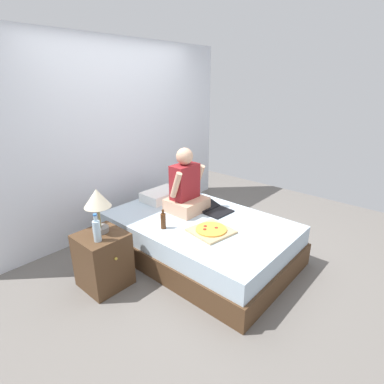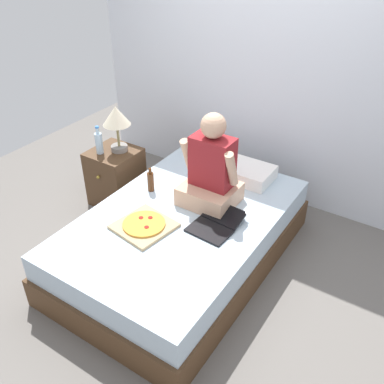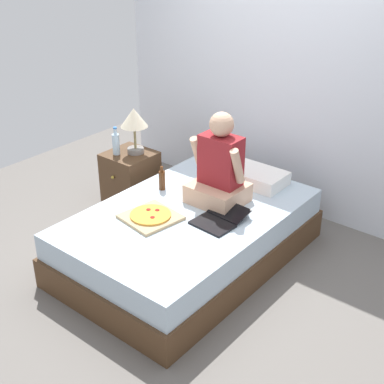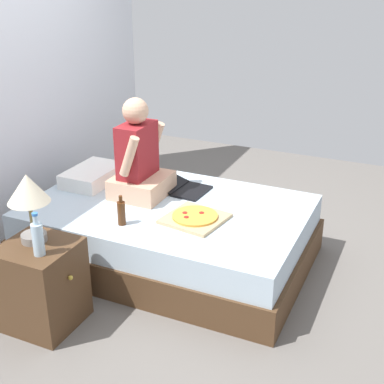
{
  "view_description": "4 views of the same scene",
  "coord_description": "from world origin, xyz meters",
  "px_view_note": "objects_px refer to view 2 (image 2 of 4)",
  "views": [
    {
      "loc": [
        -2.4,
        -2.01,
        1.99
      ],
      "look_at": [
        -0.08,
        0.05,
        0.82
      ],
      "focal_mm": 28.0,
      "sensor_mm": 36.0,
      "label": 1
    },
    {
      "loc": [
        1.57,
        -2.26,
        2.51
      ],
      "look_at": [
        0.07,
        0.03,
        0.7
      ],
      "focal_mm": 40.0,
      "sensor_mm": 36.0,
      "label": 2
    },
    {
      "loc": [
        2.43,
        -2.94,
        2.62
      ],
      "look_at": [
        0.1,
        -0.09,
        0.72
      ],
      "focal_mm": 50.0,
      "sensor_mm": 36.0,
      "label": 3
    },
    {
      "loc": [
        -3.29,
        -1.7,
        2.2
      ],
      "look_at": [
        -0.06,
        -0.23,
        0.65
      ],
      "focal_mm": 50.0,
      "sensor_mm": 36.0,
      "label": 4
    }
  ],
  "objects_px": {
    "bed": "(182,238)",
    "water_bottle": "(99,142)",
    "person_seated": "(211,171)",
    "nightstand_left": "(116,177)",
    "beer_bottle_on_bed": "(151,181)",
    "laptop": "(214,225)",
    "pizza_box": "(144,225)",
    "lamp_on_left_nightstand": "(116,119)"
  },
  "relations": [
    {
      "from": "nightstand_left",
      "to": "lamp_on_left_nightstand",
      "type": "height_order",
      "value": "lamp_on_left_nightstand"
    },
    {
      "from": "water_bottle",
      "to": "pizza_box",
      "type": "bearing_deg",
      "value": -30.33
    },
    {
      "from": "person_seated",
      "to": "water_bottle",
      "type": "bearing_deg",
      "value": -179.61
    },
    {
      "from": "nightstand_left",
      "to": "pizza_box",
      "type": "xyz_separation_m",
      "value": [
        0.91,
        -0.67,
        0.21
      ]
    },
    {
      "from": "lamp_on_left_nightstand",
      "to": "laptop",
      "type": "height_order",
      "value": "lamp_on_left_nightstand"
    },
    {
      "from": "bed",
      "to": "laptop",
      "type": "height_order",
      "value": "laptop"
    },
    {
      "from": "water_bottle",
      "to": "person_seated",
      "type": "distance_m",
      "value": 1.23
    },
    {
      "from": "water_bottle",
      "to": "person_seated",
      "type": "relative_size",
      "value": 0.35
    },
    {
      "from": "laptop",
      "to": "pizza_box",
      "type": "xyz_separation_m",
      "value": [
        -0.45,
        -0.29,
        -0.0
      ]
    },
    {
      "from": "lamp_on_left_nightstand",
      "to": "person_seated",
      "type": "height_order",
      "value": "person_seated"
    },
    {
      "from": "water_bottle",
      "to": "bed",
      "type": "bearing_deg",
      "value": -14.07
    },
    {
      "from": "pizza_box",
      "to": "beer_bottle_on_bed",
      "type": "relative_size",
      "value": 2.08
    },
    {
      "from": "lamp_on_left_nightstand",
      "to": "beer_bottle_on_bed",
      "type": "distance_m",
      "value": 0.73
    },
    {
      "from": "lamp_on_left_nightstand",
      "to": "water_bottle",
      "type": "height_order",
      "value": "lamp_on_left_nightstand"
    },
    {
      "from": "nightstand_left",
      "to": "water_bottle",
      "type": "bearing_deg",
      "value": -131.65
    },
    {
      "from": "person_seated",
      "to": "laptop",
      "type": "distance_m",
      "value": 0.45
    },
    {
      "from": "beer_bottle_on_bed",
      "to": "person_seated",
      "type": "bearing_deg",
      "value": 15.4
    },
    {
      "from": "nightstand_left",
      "to": "beer_bottle_on_bed",
      "type": "xyz_separation_m",
      "value": [
        0.63,
        -0.22,
        0.28
      ]
    },
    {
      "from": "nightstand_left",
      "to": "lamp_on_left_nightstand",
      "type": "relative_size",
      "value": 1.28
    },
    {
      "from": "bed",
      "to": "beer_bottle_on_bed",
      "type": "height_order",
      "value": "beer_bottle_on_bed"
    },
    {
      "from": "nightstand_left",
      "to": "person_seated",
      "type": "relative_size",
      "value": 0.74
    },
    {
      "from": "bed",
      "to": "pizza_box",
      "type": "bearing_deg",
      "value": -118.02
    },
    {
      "from": "water_bottle",
      "to": "person_seated",
      "type": "xyz_separation_m",
      "value": [
        1.23,
        0.01,
        0.08
      ]
    },
    {
      "from": "lamp_on_left_nightstand",
      "to": "person_seated",
      "type": "bearing_deg",
      "value": -6.79
    },
    {
      "from": "water_bottle",
      "to": "laptop",
      "type": "height_order",
      "value": "water_bottle"
    },
    {
      "from": "nightstand_left",
      "to": "laptop",
      "type": "xyz_separation_m",
      "value": [
        1.36,
        -0.37,
        0.21
      ]
    },
    {
      "from": "nightstand_left",
      "to": "laptop",
      "type": "relative_size",
      "value": 1.32
    },
    {
      "from": "person_seated",
      "to": "beer_bottle_on_bed",
      "type": "xyz_separation_m",
      "value": [
        -0.51,
        -0.14,
        -0.2
      ]
    },
    {
      "from": "beer_bottle_on_bed",
      "to": "laptop",
      "type": "bearing_deg",
      "value": -11.58
    },
    {
      "from": "lamp_on_left_nightstand",
      "to": "pizza_box",
      "type": "relative_size",
      "value": 0.98
    },
    {
      "from": "lamp_on_left_nightstand",
      "to": "bed",
      "type": "bearing_deg",
      "value": -22.66
    },
    {
      "from": "lamp_on_left_nightstand",
      "to": "pizza_box",
      "type": "height_order",
      "value": "lamp_on_left_nightstand"
    },
    {
      "from": "nightstand_left",
      "to": "person_seated",
      "type": "height_order",
      "value": "person_seated"
    },
    {
      "from": "bed",
      "to": "lamp_on_left_nightstand",
      "type": "height_order",
      "value": "lamp_on_left_nightstand"
    },
    {
      "from": "bed",
      "to": "water_bottle",
      "type": "xyz_separation_m",
      "value": [
        -1.14,
        0.29,
        0.45
      ]
    },
    {
      "from": "lamp_on_left_nightstand",
      "to": "beer_bottle_on_bed",
      "type": "relative_size",
      "value": 2.05
    },
    {
      "from": "lamp_on_left_nightstand",
      "to": "person_seated",
      "type": "relative_size",
      "value": 0.58
    },
    {
      "from": "nightstand_left",
      "to": "laptop",
      "type": "height_order",
      "value": "nightstand_left"
    },
    {
      "from": "laptop",
      "to": "pizza_box",
      "type": "distance_m",
      "value": 0.54
    },
    {
      "from": "lamp_on_left_nightstand",
      "to": "beer_bottle_on_bed",
      "type": "bearing_deg",
      "value": -24.85
    },
    {
      "from": "lamp_on_left_nightstand",
      "to": "person_seated",
      "type": "distance_m",
      "value": 1.12
    },
    {
      "from": "lamp_on_left_nightstand",
      "to": "pizza_box",
      "type": "bearing_deg",
      "value": -39.62
    }
  ]
}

